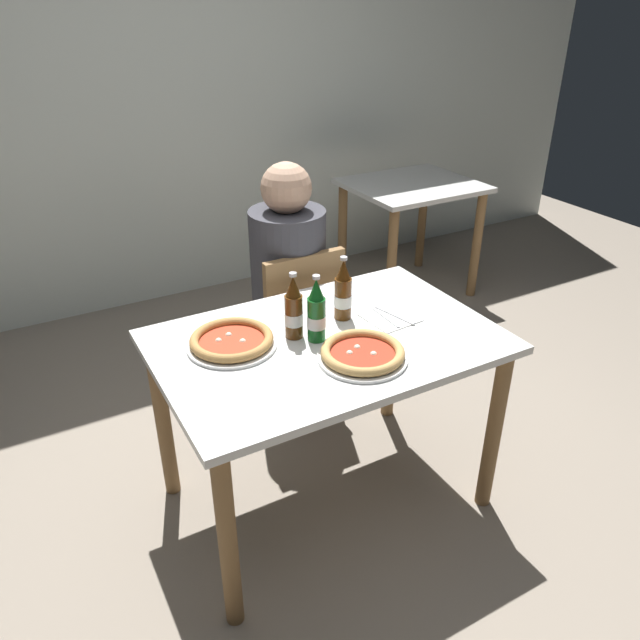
% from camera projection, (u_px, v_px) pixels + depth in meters
% --- Properties ---
extents(ground_plane, '(8.00, 8.00, 0.00)m').
position_uv_depth(ground_plane, '(326.00, 495.00, 2.52)').
color(ground_plane, gray).
extents(back_wall_tiled, '(7.00, 0.10, 2.60)m').
position_uv_depth(back_wall_tiled, '(142.00, 93.00, 3.58)').
color(back_wall_tiled, silver).
rests_on(back_wall_tiled, ground_plane).
extents(dining_table_main, '(1.20, 0.80, 0.75)m').
position_uv_depth(dining_table_main, '(327.00, 365.00, 2.21)').
color(dining_table_main, silver).
rests_on(dining_table_main, ground_plane).
extents(chair_behind_table, '(0.40, 0.40, 0.85)m').
position_uv_depth(chair_behind_table, '(295.00, 321.00, 2.83)').
color(chair_behind_table, olive).
rests_on(chair_behind_table, ground_plane).
extents(diner_seated, '(0.34, 0.34, 1.21)m').
position_uv_depth(diner_seated, '(289.00, 297.00, 2.82)').
color(diner_seated, '#2D3342').
rests_on(diner_seated, ground_plane).
extents(dining_table_background, '(0.80, 0.70, 0.75)m').
position_uv_depth(dining_table_background, '(411.00, 207.00, 3.97)').
color(dining_table_background, silver).
rests_on(dining_table_background, ground_plane).
extents(pizza_margherita_near, '(0.30, 0.30, 0.04)m').
position_uv_depth(pizza_margherita_near, '(363.00, 354.00, 2.03)').
color(pizza_margherita_near, white).
rests_on(pizza_margherita_near, dining_table_main).
extents(pizza_marinara_far, '(0.31, 0.31, 0.04)m').
position_uv_depth(pizza_marinara_far, '(232.00, 341.00, 2.10)').
color(pizza_marinara_far, white).
rests_on(pizza_marinara_far, dining_table_main).
extents(beer_bottle_left, '(0.07, 0.07, 0.25)m').
position_uv_depth(beer_bottle_left, '(294.00, 310.00, 2.12)').
color(beer_bottle_left, '#512D0F').
rests_on(beer_bottle_left, dining_table_main).
extents(beer_bottle_center, '(0.07, 0.07, 0.25)m').
position_uv_depth(beer_bottle_center, '(343.00, 293.00, 2.25)').
color(beer_bottle_center, '#512D0F').
rests_on(beer_bottle_center, dining_table_main).
extents(beer_bottle_right, '(0.07, 0.07, 0.25)m').
position_uv_depth(beer_bottle_right, '(316.00, 313.00, 2.10)').
color(beer_bottle_right, '#14591E').
rests_on(beer_bottle_right, dining_table_main).
extents(napkin_with_cutlery, '(0.19, 0.19, 0.01)m').
position_uv_depth(napkin_with_cutlery, '(390.00, 317.00, 2.29)').
color(napkin_with_cutlery, white).
rests_on(napkin_with_cutlery, dining_table_main).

